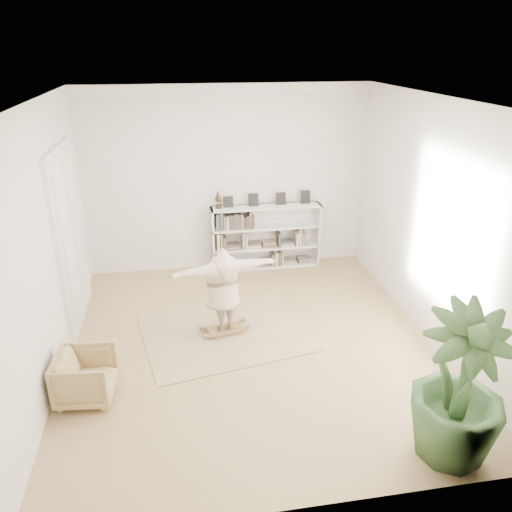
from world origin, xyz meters
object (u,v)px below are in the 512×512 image
(person, at_px, (223,287))
(houseplant, at_px, (460,386))
(bookshelf, at_px, (266,237))
(armchair, at_px, (86,376))
(rocker_board, at_px, (224,329))

(person, distance_m, houseplant, 3.66)
(bookshelf, relative_size, houseplant, 1.21)
(bookshelf, xyz_separation_m, armchair, (-3.04, -3.71, -0.31))
(armchair, height_order, houseplant, houseplant)
(armchair, bearing_deg, person, -51.15)
(bookshelf, distance_m, person, 2.71)
(armchair, bearing_deg, houseplant, -106.14)
(person, bearing_deg, rocker_board, -55.95)
(bookshelf, bearing_deg, person, -114.58)
(person, bearing_deg, houseplant, 116.32)
(bookshelf, distance_m, armchair, 4.81)
(houseplant, bearing_deg, bookshelf, 101.52)
(bookshelf, relative_size, rocker_board, 3.80)
(armchair, xyz_separation_m, rocker_board, (1.92, 1.26, -0.26))
(armchair, relative_size, person, 0.43)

